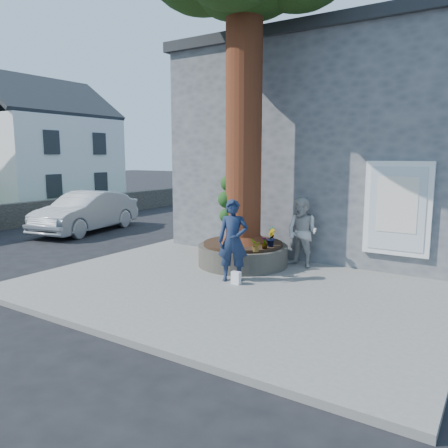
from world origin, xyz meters
The scene contains 14 objects.
ground centered at (0.00, 0.00, 0.00)m, with size 120.00×120.00×0.00m, color black.
pavement centered at (1.50, 1.00, 0.06)m, with size 9.00×8.00×0.12m, color slate.
yellow_line centered at (-3.05, 1.00, 0.00)m, with size 0.10×30.00×0.01m, color yellow.
stone_shop centered at (2.50, 7.20, 3.16)m, with size 10.30×8.30×6.30m.
planter centered at (0.80, 2.00, 0.41)m, with size 2.30×2.30×0.60m.
cottage_far centered at (-16.50, 8.00, 3.79)m, with size 7.30×7.40×8.75m.
man centered at (1.36, 0.61, 1.04)m, with size 0.67×0.44×1.85m, color #16233E.
woman centered at (2.15, 2.65, 1.00)m, with size 0.86×0.67×1.77m, color #B8B6B0.
shopping_bag centered at (1.55, 0.42, 0.26)m, with size 0.20×0.12×0.28m, color white.
car_silver centered at (-7.20, 3.65, 0.78)m, with size 1.64×4.72×1.55m, color #9C9FA3.
plant_a centered at (1.20, 2.85, 0.88)m, with size 0.17×0.12×0.32m, color gray.
plant_b centered at (1.65, 1.89, 0.94)m, with size 0.25×0.24×0.45m, color gray.
plant_c centered at (1.65, 1.58, 0.86)m, with size 0.16×0.16×0.29m, color gray.
plant_d centered at (1.65, 1.15, 0.87)m, with size 0.27×0.24×0.30m, color gray.
Camera 1 is at (6.38, -7.54, 2.91)m, focal length 35.00 mm.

